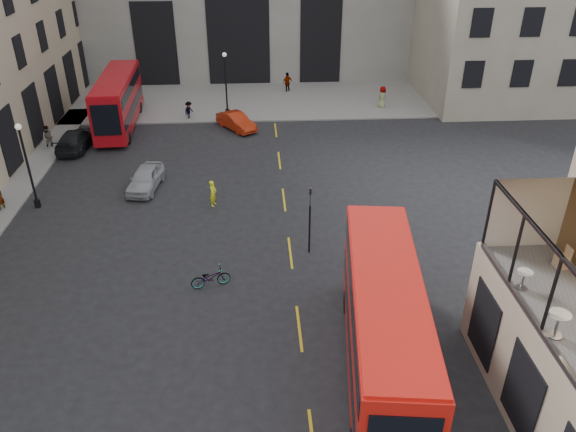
{
  "coord_description": "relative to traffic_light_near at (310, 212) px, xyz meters",
  "views": [
    {
      "loc": [
        -3.66,
        -12.82,
        16.42
      ],
      "look_at": [
        -2.2,
        10.68,
        3.0
      ],
      "focal_mm": 35.0,
      "sensor_mm": 36.0,
      "label": 1
    }
  ],
  "objects": [
    {
      "name": "host_frontage",
      "position": [
        7.5,
        -12.0,
        -0.17
      ],
      "size": [
        3.0,
        11.0,
        4.5
      ],
      "primitive_type": "cube",
      "color": "tan",
      "rests_on": "ground"
    },
    {
      "name": "pavement_far",
      "position": [
        -5.0,
        26.0,
        -2.36
      ],
      "size": [
        40.0,
        12.0,
        0.12
      ],
      "primitive_type": "cube",
      "color": "slate",
      "rests_on": "ground"
    },
    {
      "name": "traffic_light_near",
      "position": [
        0.0,
        0.0,
        0.0
      ],
      "size": [
        0.16,
        0.2,
        3.8
      ],
      "color": "black",
      "rests_on": "ground"
    },
    {
      "name": "traffic_light_far",
      "position": [
        -14.0,
        16.0,
        0.0
      ],
      "size": [
        0.16,
        0.2,
        3.8
      ],
      "color": "black",
      "rests_on": "ground"
    },
    {
      "name": "street_lamp_a",
      "position": [
        -16.0,
        6.0,
        -0.03
      ],
      "size": [
        0.36,
        0.36,
        5.33
      ],
      "color": "black",
      "rests_on": "ground"
    },
    {
      "name": "street_lamp_b",
      "position": [
        -5.0,
        22.0,
        -0.03
      ],
      "size": [
        0.36,
        0.36,
        5.33
      ],
      "color": "black",
      "rests_on": "ground"
    },
    {
      "name": "bus_near",
      "position": [
        1.96,
        -8.71,
        0.09
      ],
      "size": [
        3.86,
        11.43,
        4.47
      ],
      "color": "red",
      "rests_on": "ground"
    },
    {
      "name": "bus_far",
      "position": [
        -13.56,
        19.5,
        -0.07
      ],
      "size": [
        2.84,
        10.58,
        4.19
      ],
      "color": "#A50B12",
      "rests_on": "ground"
    },
    {
      "name": "car_a",
      "position": [
        -9.79,
        8.13,
        -1.72
      ],
      "size": [
        2.23,
        4.34,
        1.41
      ],
      "primitive_type": "imported",
      "rotation": [
        0.0,
        0.0,
        -0.14
      ],
      "color": "#9CA0A4",
      "rests_on": "ground"
    },
    {
      "name": "car_b",
      "position": [
        -4.17,
        18.44,
        -1.76
      ],
      "size": [
        3.47,
        4.1,
        1.33
      ],
      "primitive_type": "imported",
      "rotation": [
        0.0,
        0.0,
        0.61
      ],
      "color": "#A4210A",
      "rests_on": "ground"
    },
    {
      "name": "car_c",
      "position": [
        -16.0,
        15.21,
        -1.71
      ],
      "size": [
        2.37,
        5.07,
        1.43
      ],
      "primitive_type": "imported",
      "rotation": [
        0.0,
        0.0,
        3.07
      ],
      "color": "black",
      "rests_on": "ground"
    },
    {
      "name": "bicycle",
      "position": [
        -5.02,
        -2.68,
        -1.92
      ],
      "size": [
        2.02,
        1.14,
        1.01
      ],
      "primitive_type": "imported",
      "rotation": [
        0.0,
        0.0,
        1.83
      ],
      "color": "gray",
      "rests_on": "ground"
    },
    {
      "name": "cyclist",
      "position": [
        -5.33,
        5.58,
        -1.61
      ],
      "size": [
        0.56,
        0.69,
        1.64
      ],
      "primitive_type": "imported",
      "rotation": [
        0.0,
        0.0,
        1.24
      ],
      "color": "#F8FF1A",
      "rests_on": "ground"
    },
    {
      "name": "pedestrian_a",
      "position": [
        -18.0,
        15.2,
        -1.53
      ],
      "size": [
        0.91,
        0.74,
        1.79
      ],
      "primitive_type": "imported",
      "rotation": [
        0.0,
        0.0,
        -0.07
      ],
      "color": "gray",
      "rests_on": "ground"
    },
    {
      "name": "pedestrian_b",
      "position": [
        -8.17,
        20.96,
        -1.64
      ],
      "size": [
        1.02,
        1.17,
        1.57
      ],
      "primitive_type": "imported",
      "rotation": [
        0.0,
        0.0,
        1.02
      ],
      "color": "gray",
      "rests_on": "ground"
    },
    {
      "name": "pedestrian_c",
      "position": [
        0.56,
        28.0,
        -1.46
      ],
      "size": [
        1.21,
        1.01,
        1.93
      ],
      "primitive_type": "imported",
      "rotation": [
        0.0,
        0.0,
        3.71
      ],
      "color": "gray",
      "rests_on": "ground"
    },
    {
      "name": "pedestrian_d",
      "position": [
        8.67,
        22.91,
        -1.44
      ],
      "size": [
        1.03,
        1.15,
        1.97
      ],
      "primitive_type": "imported",
      "rotation": [
        0.0,
        0.0,
        2.1
      ],
      "color": "gray",
      "rests_on": "ground"
    },
    {
      "name": "cafe_table_mid",
      "position": [
        6.4,
        -12.08,
        2.73
      ],
      "size": [
        0.67,
        0.67,
        0.84
      ],
      "color": "beige",
      "rests_on": "cafe_floor"
    },
    {
      "name": "cafe_table_far",
      "position": [
        6.41,
        -9.65,
        2.63
      ],
      "size": [
        0.55,
        0.55,
        0.69
      ],
      "color": "silver",
      "rests_on": "cafe_floor"
    },
    {
      "name": "cafe_chair_d",
      "position": [
        8.36,
        -8.51,
        2.44
      ],
      "size": [
        0.44,
        0.44,
        0.86
      ],
      "color": "tan",
      "rests_on": "cafe_floor"
    }
  ]
}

